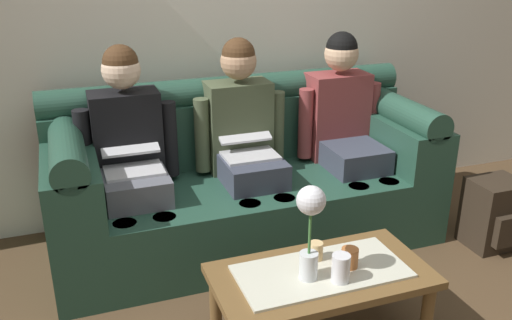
# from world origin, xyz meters

# --- Properties ---
(couch) EXTENTS (2.26, 0.88, 0.96)m
(couch) POSITION_xyz_m (0.00, 1.17, 0.37)
(couch) COLOR #234738
(couch) RESTS_ON ground_plane
(person_left) EXTENTS (0.56, 0.67, 1.22)m
(person_left) POSITION_xyz_m (-0.66, 1.17, 0.66)
(person_left) COLOR #595B66
(person_left) RESTS_ON ground_plane
(person_middle) EXTENTS (0.56, 0.67, 1.22)m
(person_middle) POSITION_xyz_m (0.00, 1.17, 0.66)
(person_middle) COLOR #383D4C
(person_middle) RESTS_ON ground_plane
(person_right) EXTENTS (0.56, 0.67, 1.22)m
(person_right) POSITION_xyz_m (0.66, 1.17, 0.66)
(person_right) COLOR #383D4C
(person_right) RESTS_ON ground_plane
(coffee_table) EXTENTS (0.96, 0.50, 0.38)m
(coffee_table) POSITION_xyz_m (0.00, 0.11, 0.33)
(coffee_table) COLOR brown
(coffee_table) RESTS_ON ground_plane
(flower_vase) EXTENTS (0.12, 0.12, 0.43)m
(flower_vase) POSITION_xyz_m (-0.08, 0.08, 0.66)
(flower_vase) COLOR silver
(flower_vase) RESTS_ON coffee_table
(cup_near_left) EXTENTS (0.08, 0.08, 0.12)m
(cup_near_left) POSITION_xyz_m (0.04, 0.01, 0.45)
(cup_near_left) COLOR silver
(cup_near_left) RESTS_ON coffee_table
(cup_near_right) EXTENTS (0.06, 0.06, 0.08)m
(cup_near_right) POSITION_xyz_m (0.02, 0.21, 0.43)
(cup_near_right) COLOR #DBB77A
(cup_near_right) RESTS_ON coffee_table
(cup_far_center) EXTENTS (0.08, 0.08, 0.09)m
(cup_far_center) POSITION_xyz_m (0.13, 0.10, 0.43)
(cup_far_center) COLOR #B26633
(cup_far_center) RESTS_ON coffee_table
(backpack_right) EXTENTS (0.30, 0.30, 0.42)m
(backpack_right) POSITION_xyz_m (1.37, 0.56, 0.21)
(backpack_right) COLOR #2D2319
(backpack_right) RESTS_ON ground_plane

